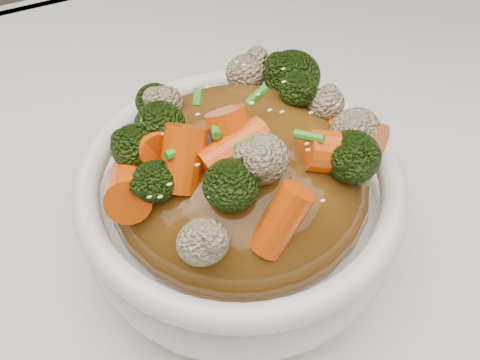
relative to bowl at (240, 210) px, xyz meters
name	(u,v)px	position (x,y,z in m)	size (l,w,h in m)	color
tablecloth	(212,281)	(-0.03, -0.01, -0.06)	(1.20, 0.80, 0.04)	white
bowl	(240,210)	(0.00, 0.00, 0.00)	(0.21, 0.21, 0.08)	white
sauce_base	(240,183)	(0.00, 0.00, 0.03)	(0.17, 0.17, 0.09)	#603810
carrots	(240,113)	(0.00, 0.00, 0.09)	(0.17, 0.17, 0.05)	#EC4F07
broccoli	(240,115)	(0.00, 0.00, 0.09)	(0.17, 0.17, 0.04)	black
cauliflower	(240,117)	(0.00, 0.00, 0.09)	(0.17, 0.17, 0.04)	tan
scallions	(240,112)	(0.00, 0.00, 0.09)	(0.13, 0.13, 0.02)	#368D20
sesame_seeds	(240,112)	(0.00, 0.00, 0.09)	(0.15, 0.15, 0.01)	beige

